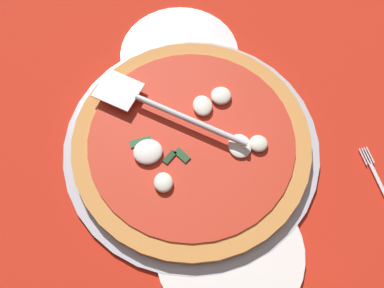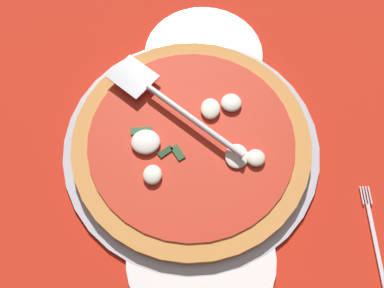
# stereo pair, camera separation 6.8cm
# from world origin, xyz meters

# --- Properties ---
(ground_plane) EXTENTS (1.10, 1.10, 0.01)m
(ground_plane) POSITION_xyz_m (0.00, 0.00, -0.00)
(ground_plane) COLOR red
(checker_pattern) EXTENTS (1.10, 1.10, 0.00)m
(checker_pattern) POSITION_xyz_m (0.00, 0.00, 0.00)
(checker_pattern) COLOR white
(checker_pattern) RESTS_ON ground_plane
(pizza_pan) EXTENTS (0.43, 0.43, 0.01)m
(pizza_pan) POSITION_xyz_m (0.00, -0.01, 0.01)
(pizza_pan) COLOR #AFB1BD
(pizza_pan) RESTS_ON ground_plane
(dinner_plate_left) EXTENTS (0.22, 0.22, 0.01)m
(dinner_plate_left) POSITION_xyz_m (-0.19, 0.01, 0.01)
(dinner_plate_left) COLOR silver
(dinner_plate_left) RESTS_ON ground_plane
(dinner_plate_right) EXTENTS (0.23, 0.23, 0.01)m
(dinner_plate_right) POSITION_xyz_m (0.19, 0.01, 0.01)
(dinner_plate_right) COLOR white
(dinner_plate_right) RESTS_ON ground_plane
(pizza) EXTENTS (0.40, 0.40, 0.03)m
(pizza) POSITION_xyz_m (0.00, -0.01, 0.02)
(pizza) COLOR #D08741
(pizza) RESTS_ON pizza_pan
(pizza_server) EXTENTS (0.19, 0.24, 0.01)m
(pizza_server) POSITION_xyz_m (-0.06, -0.05, 0.05)
(pizza_server) COLOR silver
(pizza_server) RESTS_ON pizza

